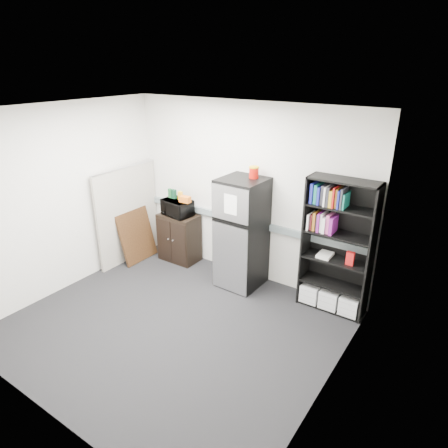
% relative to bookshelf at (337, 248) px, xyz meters
% --- Properties ---
extents(floor, '(4.00, 4.00, 0.00)m').
position_rel_bookshelf_xyz_m(floor, '(-1.53, -1.57, -0.91)').
color(floor, black).
rests_on(floor, ground).
extents(wall_back, '(4.00, 0.02, 2.70)m').
position_rel_bookshelf_xyz_m(wall_back, '(-1.53, 0.18, 0.44)').
color(wall_back, silver).
rests_on(wall_back, floor).
extents(wall_right, '(0.02, 3.50, 2.70)m').
position_rel_bookshelf_xyz_m(wall_right, '(0.47, -1.57, 0.44)').
color(wall_right, silver).
rests_on(wall_right, floor).
extents(wall_left, '(0.02, 3.50, 2.70)m').
position_rel_bookshelf_xyz_m(wall_left, '(-3.53, -1.57, 0.44)').
color(wall_left, silver).
rests_on(wall_left, floor).
extents(ceiling, '(4.00, 3.50, 0.02)m').
position_rel_bookshelf_xyz_m(ceiling, '(-1.53, -1.57, 1.79)').
color(ceiling, white).
rests_on(ceiling, wall_back).
extents(electrical_raceway, '(3.92, 0.05, 0.10)m').
position_rel_bookshelf_xyz_m(electrical_raceway, '(-1.53, 0.15, -0.01)').
color(electrical_raceway, slate).
rests_on(electrical_raceway, wall_back).
extents(wall_note, '(0.14, 0.00, 0.10)m').
position_rel_bookshelf_xyz_m(wall_note, '(-1.88, 0.18, 0.64)').
color(wall_note, white).
rests_on(wall_note, wall_back).
extents(bookshelf, '(0.90, 0.34, 1.85)m').
position_rel_bookshelf_xyz_m(bookshelf, '(0.00, 0.00, 0.00)').
color(bookshelf, black).
rests_on(bookshelf, floor).
extents(cubicle_partition, '(0.06, 1.30, 1.62)m').
position_rel_bookshelf_xyz_m(cubicle_partition, '(-3.43, -0.49, -0.10)').
color(cubicle_partition, gray).
rests_on(cubicle_partition, floor).
extents(cabinet, '(0.66, 0.44, 0.82)m').
position_rel_bookshelf_xyz_m(cabinet, '(-2.69, -0.06, -0.50)').
color(cabinet, black).
rests_on(cabinet, floor).
extents(microwave, '(0.53, 0.39, 0.27)m').
position_rel_bookshelf_xyz_m(microwave, '(-2.69, -0.08, 0.04)').
color(microwave, black).
rests_on(microwave, cabinet).
extents(snack_box_a, '(0.08, 0.06, 0.15)m').
position_rel_bookshelf_xyz_m(snack_box_a, '(-2.85, -0.05, 0.25)').
color(snack_box_a, '#175227').
rests_on(snack_box_a, microwave).
extents(snack_box_b, '(0.08, 0.06, 0.15)m').
position_rel_bookshelf_xyz_m(snack_box_b, '(-2.77, -0.05, 0.25)').
color(snack_box_b, '#0B3320').
rests_on(snack_box_b, microwave).
extents(snack_box_c, '(0.08, 0.06, 0.14)m').
position_rel_bookshelf_xyz_m(snack_box_c, '(-2.64, -0.05, 0.25)').
color(snack_box_c, gold).
rests_on(snack_box_c, microwave).
extents(snack_bag, '(0.19, 0.11, 0.10)m').
position_rel_bookshelf_xyz_m(snack_bag, '(-2.50, -0.10, 0.23)').
color(snack_bag, orange).
rests_on(snack_bag, microwave).
extents(refrigerator, '(0.64, 0.67, 1.67)m').
position_rel_bookshelf_xyz_m(refrigerator, '(-1.39, -0.14, -0.08)').
color(refrigerator, black).
rests_on(refrigerator, floor).
extents(coffee_can, '(0.14, 0.14, 0.19)m').
position_rel_bookshelf_xyz_m(coffee_can, '(-1.29, -0.02, 0.85)').
color(coffee_can, '#AA1007').
rests_on(coffee_can, refrigerator).
extents(framed_poster, '(0.25, 0.69, 0.87)m').
position_rel_bookshelf_xyz_m(framed_poster, '(-3.30, -0.45, -0.47)').
color(framed_poster, black).
rests_on(framed_poster, floor).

